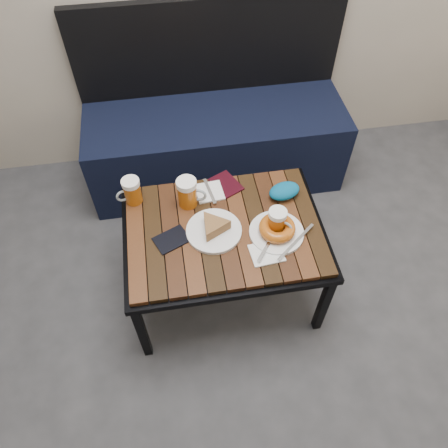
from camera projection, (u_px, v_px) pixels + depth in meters
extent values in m
cube|color=black|center=(216.00, 146.00, 2.48)|extent=(1.40, 0.50, 0.45)
cube|color=black|center=(208.00, 47.00, 2.25)|extent=(1.40, 0.05, 0.50)
cube|color=black|center=(142.00, 332.00, 1.80)|extent=(0.03, 0.03, 0.42)
cube|color=black|center=(324.00, 304.00, 1.88)|extent=(0.04, 0.03, 0.42)
cube|color=black|center=(137.00, 226.00, 2.14)|extent=(0.03, 0.04, 0.42)
cube|color=black|center=(291.00, 207.00, 2.22)|extent=(0.04, 0.04, 0.42)
cube|color=black|center=(224.00, 234.00, 1.84)|extent=(0.84, 0.62, 0.03)
cube|color=#3E1C0E|center=(224.00, 230.00, 1.81)|extent=(0.80, 0.58, 0.02)
cylinder|color=#AF520E|center=(133.00, 193.00, 1.86)|extent=(0.09, 0.09, 0.10)
cylinder|color=white|center=(130.00, 183.00, 1.81)|extent=(0.08, 0.08, 0.02)
torus|color=#8C999E|center=(123.00, 196.00, 1.85)|extent=(0.06, 0.03, 0.06)
cylinder|color=#AF520E|center=(187.00, 195.00, 1.85)|extent=(0.10, 0.10, 0.11)
cylinder|color=white|center=(186.00, 183.00, 1.79)|extent=(0.09, 0.09, 0.03)
torus|color=#8C999E|center=(199.00, 195.00, 1.84)|extent=(0.07, 0.03, 0.07)
cylinder|color=#AF520E|center=(276.00, 223.00, 1.76)|extent=(0.10, 0.10, 0.10)
cylinder|color=white|center=(278.00, 214.00, 1.71)|extent=(0.07, 0.07, 0.02)
torus|color=#8C999E|center=(286.00, 227.00, 1.75)|extent=(0.05, 0.05, 0.06)
cylinder|color=white|center=(214.00, 231.00, 1.79)|extent=(0.23, 0.23, 0.02)
cylinder|color=white|center=(276.00, 233.00, 1.78)|extent=(0.22, 0.22, 0.01)
torus|color=#8D480C|center=(277.00, 228.00, 1.76)|extent=(0.15, 0.15, 0.05)
cube|color=#A5A8AD|center=(296.00, 242.00, 1.74)|extent=(0.19, 0.16, 0.00)
cube|color=#A5A8AD|center=(267.00, 246.00, 1.73)|extent=(0.11, 0.15, 0.00)
cube|color=white|center=(210.00, 192.00, 1.93)|extent=(0.12, 0.12, 0.01)
cube|color=#A5A8AD|center=(210.00, 191.00, 1.92)|extent=(0.04, 0.15, 0.00)
cube|color=white|center=(267.00, 253.00, 1.72)|extent=(0.14, 0.12, 0.01)
cube|color=black|center=(172.00, 240.00, 1.77)|extent=(0.16, 0.14, 0.01)
cube|color=black|center=(226.00, 184.00, 1.96)|extent=(0.15, 0.17, 0.01)
ellipsoid|color=#054A8D|center=(284.00, 191.00, 1.89)|extent=(0.16, 0.13, 0.06)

